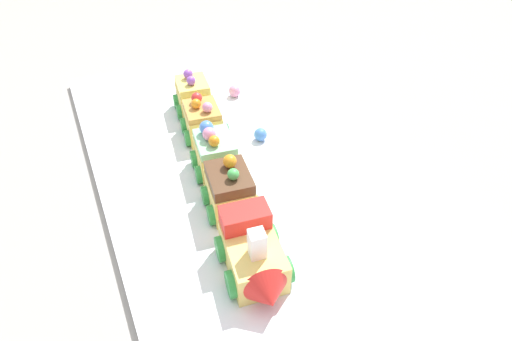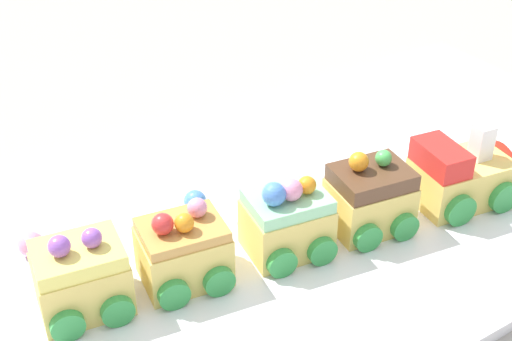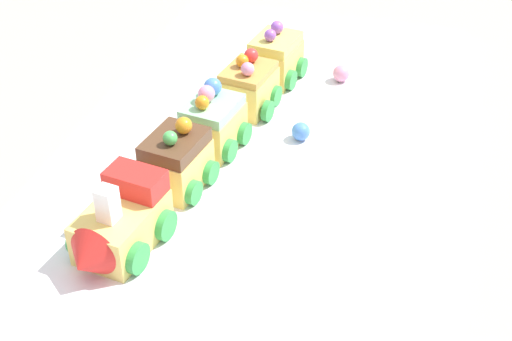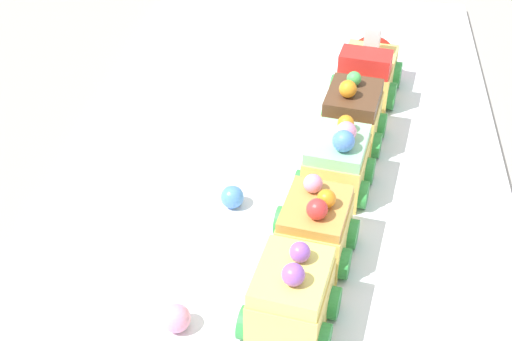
{
  "view_description": "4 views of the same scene",
  "coord_description": "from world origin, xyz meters",
  "views": [
    {
      "loc": [
        0.4,
        -0.19,
        0.39
      ],
      "look_at": [
        0.04,
        -0.01,
        0.05
      ],
      "focal_mm": 28.0,
      "sensor_mm": 36.0,
      "label": 1
    },
    {
      "loc": [
        -0.31,
        -0.43,
        0.4
      ],
      "look_at": [
        -0.04,
        -0.02,
        0.08
      ],
      "focal_mm": 50.0,
      "sensor_mm": 36.0,
      "label": 2
    },
    {
      "loc": [
        0.59,
        0.18,
        0.46
      ],
      "look_at": [
        0.04,
        0.02,
        0.04
      ],
      "focal_mm": 50.0,
      "sensor_mm": 36.0,
      "label": 3
    },
    {
      "loc": [
        -0.56,
        -0.04,
        0.43
      ],
      "look_at": [
        -0.03,
        0.03,
        0.03
      ],
      "focal_mm": 50.0,
      "sensor_mm": 36.0,
      "label": 4
    }
  ],
  "objects": [
    {
      "name": "ground_plane",
      "position": [
        0.0,
        0.0,
        0.0
      ],
      "size": [
        10.0,
        10.0,
        0.0
      ],
      "primitive_type": "plane",
      "color": "gray"
    },
    {
      "name": "display_board",
      "position": [
        0.0,
        0.0,
        0.01
      ],
      "size": [
        0.82,
        0.42,
        0.01
      ],
      "primitive_type": "cube",
      "color": "white",
      "rests_on": "ground_plane"
    },
    {
      "name": "cake_train_locomotive",
      "position": [
        0.16,
        -0.07,
        0.04
      ],
      "size": [
        0.12,
        0.08,
        0.08
      ],
      "rotation": [
        0.0,
        0.0,
        -0.15
      ],
      "color": "#EACC66",
      "rests_on": "display_board"
    },
    {
      "name": "cake_car_chocolate",
      "position": [
        0.05,
        -0.06,
        0.04
      ],
      "size": [
        0.07,
        0.08,
        0.08
      ],
      "rotation": [
        0.0,
        0.0,
        -0.15
      ],
      "color": "#EACC66",
      "rests_on": "display_board"
    },
    {
      "name": "cake_car_mint",
      "position": [
        -0.03,
        -0.04,
        0.04
      ],
      "size": [
        0.07,
        0.08,
        0.08
      ],
      "rotation": [
        0.0,
        0.0,
        -0.15
      ],
      "color": "#EACC66",
      "rests_on": "display_board"
    },
    {
      "name": "cake_car_caramel",
      "position": [
        -0.12,
        -0.03,
        0.04
      ],
      "size": [
        0.07,
        0.08,
        0.07
      ],
      "rotation": [
        0.0,
        0.0,
        -0.15
      ],
      "color": "#EACC66",
      "rests_on": "display_board"
    },
    {
      "name": "cake_car_lemon",
      "position": [
        -0.2,
        -0.02,
        0.04
      ],
      "size": [
        0.07,
        0.08,
        0.07
      ],
      "rotation": [
        0.0,
        0.0,
        -0.15
      ],
      "color": "#EACC66",
      "rests_on": "display_board"
    },
    {
      "name": "gumball_blue",
      "position": [
        -0.07,
        0.05,
        0.02
      ],
      "size": [
        0.02,
        0.02,
        0.02
      ],
      "primitive_type": "sphere",
      "color": "#4C84E0",
      "rests_on": "display_board"
    },
    {
      "name": "gumball_pink",
      "position": [
        -0.21,
        0.07,
        0.02
      ],
      "size": [
        0.02,
        0.02,
        0.02
      ],
      "primitive_type": "sphere",
      "color": "pink",
      "rests_on": "display_board"
    }
  ]
}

